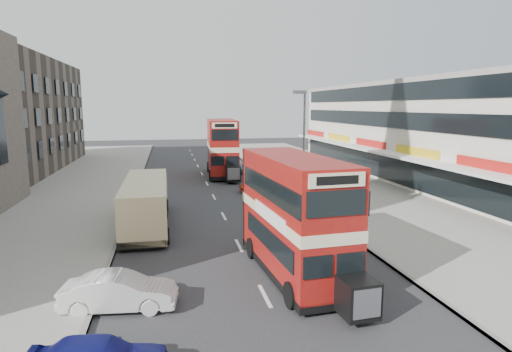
{
  "coord_description": "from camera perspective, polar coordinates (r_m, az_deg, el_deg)",
  "views": [
    {
      "loc": [
        -3.35,
        -12.71,
        7.0
      ],
      "look_at": [
        0.22,
        4.73,
        4.1
      ],
      "focal_mm": 30.19,
      "sensor_mm": 36.0,
      "label": 1
    }
  ],
  "objects": [
    {
      "name": "street_lamp",
      "position": [
        32.33,
        6.26,
        5.28
      ],
      "size": [
        1.0,
        0.2,
        8.12
      ],
      "color": "slate",
      "rests_on": "ground"
    },
    {
      "name": "car_right_c",
      "position": [
        44.64,
        -0.64,
        1.22
      ],
      "size": [
        4.65,
        2.36,
        1.52
      ],
      "primitive_type": "imported",
      "rotation": [
        0.0,
        0.0,
        -1.7
      ],
      "color": "#5A9AB5",
      "rests_on": "ground"
    },
    {
      "name": "kerb_left",
      "position": [
        33.55,
        -16.04,
        -3.02
      ],
      "size": [
        0.2,
        90.0,
        0.16
      ],
      "primitive_type": "cube",
      "color": "gray",
      "rests_on": "ground"
    },
    {
      "name": "coach",
      "position": [
        25.94,
        -14.39,
        -3.29
      ],
      "size": [
        2.52,
        9.56,
        2.53
      ],
      "rotation": [
        0.0,
        0.0,
        0.0
      ],
      "color": "black",
      "rests_on": "ground"
    },
    {
      "name": "cyclist",
      "position": [
        34.57,
        2.58,
        -1.2
      ],
      "size": [
        0.65,
        1.62,
        2.1
      ],
      "rotation": [
        0.0,
        0.0,
        -0.03
      ],
      "color": "gray",
      "rests_on": "ground"
    },
    {
      "name": "ground",
      "position": [
        14.89,
        2.98,
        -18.79
      ],
      "size": [
        160.0,
        160.0,
        0.0
      ],
      "primitive_type": "plane",
      "color": "#28282B",
      "rests_on": "ground"
    },
    {
      "name": "car_right_a",
      "position": [
        28.89,
        6.13,
        -3.46
      ],
      "size": [
        4.62,
        2.02,
        1.32
      ],
      "primitive_type": "imported",
      "rotation": [
        0.0,
        0.0,
        -1.61
      ],
      "color": "maroon",
      "rests_on": "ground"
    },
    {
      "name": "commercial_row",
      "position": [
        41.87,
        22.37,
        5.41
      ],
      "size": [
        9.9,
        46.2,
        9.3
      ],
      "color": "beige",
      "rests_on": "ground"
    },
    {
      "name": "pedestrian_far",
      "position": [
        43.12,
        3.83,
        1.25
      ],
      "size": [
        1.06,
        0.62,
        1.7
      ],
      "primitive_type": "imported",
      "rotation": [
        0.0,
        0.0,
        -0.22
      ],
      "color": "gray",
      "rests_on": "pavement_right"
    },
    {
      "name": "car_right_b",
      "position": [
        35.31,
        1.4,
        -1.13
      ],
      "size": [
        4.73,
        2.53,
        1.26
      ],
      "primitive_type": "imported",
      "rotation": [
        0.0,
        0.0,
        -1.67
      ],
      "color": "#BE3613",
      "rests_on": "ground"
    },
    {
      "name": "car_left_front",
      "position": [
        16.13,
        -17.64,
        -14.4
      ],
      "size": [
        4.04,
        1.8,
        1.29
      ],
      "primitive_type": "imported",
      "rotation": [
        0.0,
        0.0,
        1.46
      ],
      "color": "silver",
      "rests_on": "ground"
    },
    {
      "name": "pavement_left",
      "position": [
        34.54,
        -25.85,
        -3.25
      ],
      "size": [
        12.0,
        90.0,
        0.15
      ],
      "primitive_type": "cube",
      "color": "gray",
      "rests_on": "ground"
    },
    {
      "name": "pavement_right",
      "position": [
        36.79,
        13.33,
        -1.84
      ],
      "size": [
        12.0,
        90.0,
        0.15
      ],
      "primitive_type": "cube",
      "color": "gray",
      "rests_on": "ground"
    },
    {
      "name": "road_surface",
      "position": [
        33.62,
        -5.6,
        -2.79
      ],
      "size": [
        12.0,
        90.0,
        0.01
      ],
      "primitive_type": "cube",
      "color": "#28282B",
      "rests_on": "ground"
    },
    {
      "name": "bus_main",
      "position": [
        17.77,
        5.11,
        -5.29
      ],
      "size": [
        3.02,
        8.83,
        4.83
      ],
      "rotation": [
        0.0,
        0.0,
        3.22
      ],
      "color": "black",
      "rests_on": "ground"
    },
    {
      "name": "pedestrian_near",
      "position": [
        30.09,
        11.97,
        -2.56
      ],
      "size": [
        0.61,
        0.43,
        1.58
      ],
      "primitive_type": "imported",
      "rotation": [
        0.0,
        0.0,
        3.07
      ],
      "color": "gray",
      "rests_on": "pavement_right"
    },
    {
      "name": "bus_second",
      "position": [
        43.59,
        -4.5,
        3.8
      ],
      "size": [
        3.26,
        10.04,
        5.45
      ],
      "rotation": [
        0.0,
        0.0,
        3.08
      ],
      "color": "black",
      "rests_on": "ground"
    },
    {
      "name": "kerb_right",
      "position": [
        34.74,
        4.46,
        -2.26
      ],
      "size": [
        0.2,
        90.0,
        0.16
      ],
      "primitive_type": "cube",
      "color": "gray",
      "rests_on": "ground"
    }
  ]
}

